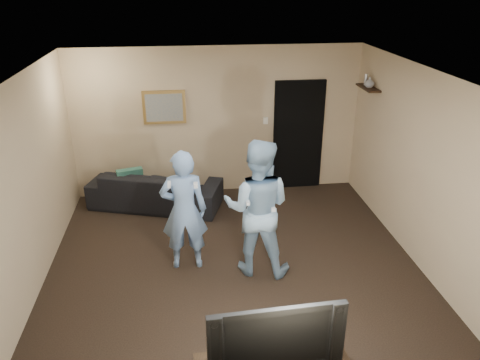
{
  "coord_description": "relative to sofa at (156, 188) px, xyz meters",
  "views": [
    {
      "loc": [
        -0.59,
        -5.36,
        3.67
      ],
      "look_at": [
        0.12,
        0.3,
        1.15
      ],
      "focal_mm": 35.0,
      "sensor_mm": 36.0,
      "label": 1
    }
  ],
  "objects": [
    {
      "name": "ground",
      "position": [
        1.12,
        -1.99,
        -0.32
      ],
      "size": [
        5.0,
        5.0,
        0.0
      ],
      "primitive_type": "plane",
      "color": "black",
      "rests_on": "ground"
    },
    {
      "name": "ceiling",
      "position": [
        1.12,
        -1.99,
        2.28
      ],
      "size": [
        5.0,
        5.0,
        0.04
      ],
      "primitive_type": "cube",
      "color": "silver",
      "rests_on": "wall_back"
    },
    {
      "name": "wall_back",
      "position": [
        1.12,
        0.51,
        0.98
      ],
      "size": [
        5.0,
        0.04,
        2.6
      ],
      "primitive_type": "cube",
      "color": "tan",
      "rests_on": "ground"
    },
    {
      "name": "wall_front",
      "position": [
        1.12,
        -4.49,
        0.98
      ],
      "size": [
        5.0,
        0.04,
        2.6
      ],
      "primitive_type": "cube",
      "color": "tan",
      "rests_on": "ground"
    },
    {
      "name": "wall_left",
      "position": [
        -1.38,
        -1.99,
        0.98
      ],
      "size": [
        0.04,
        5.0,
        2.6
      ],
      "primitive_type": "cube",
      "color": "tan",
      "rests_on": "ground"
    },
    {
      "name": "wall_right",
      "position": [
        3.62,
        -1.99,
        0.98
      ],
      "size": [
        0.04,
        5.0,
        2.6
      ],
      "primitive_type": "cube",
      "color": "tan",
      "rests_on": "ground"
    },
    {
      "name": "sofa",
      "position": [
        0.0,
        0.0,
        0.0
      ],
      "size": [
        2.34,
        1.48,
        0.64
      ],
      "primitive_type": "imported",
      "rotation": [
        0.0,
        0.0,
        2.83
      ],
      "color": "black",
      "rests_on": "ground"
    },
    {
      "name": "throw_pillow",
      "position": [
        -0.41,
        0.0,
        0.16
      ],
      "size": [
        0.45,
        0.25,
        0.43
      ],
      "primitive_type": "cube",
      "rotation": [
        0.0,
        0.0,
        0.28
      ],
      "color": "#1A5046",
      "rests_on": "sofa"
    },
    {
      "name": "painting_frame",
      "position": [
        0.22,
        0.48,
        1.28
      ],
      "size": [
        0.72,
        0.05,
        0.57
      ],
      "primitive_type": "cube",
      "color": "olive",
      "rests_on": "wall_back"
    },
    {
      "name": "painting_canvas",
      "position": [
        0.22,
        0.46,
        1.28
      ],
      "size": [
        0.62,
        0.01,
        0.47
      ],
      "primitive_type": "cube",
      "color": "slate",
      "rests_on": "painting_frame"
    },
    {
      "name": "doorway",
      "position": [
        2.57,
        0.48,
        0.68
      ],
      "size": [
        0.9,
        0.06,
        2.0
      ],
      "primitive_type": "cube",
      "color": "black",
      "rests_on": "ground"
    },
    {
      "name": "light_switch",
      "position": [
        1.97,
        0.48,
        0.98
      ],
      "size": [
        0.08,
        0.02,
        0.12
      ],
      "primitive_type": "cube",
      "color": "silver",
      "rests_on": "wall_back"
    },
    {
      "name": "wall_shelf",
      "position": [
        3.51,
        -0.19,
        1.67
      ],
      "size": [
        0.2,
        0.6,
        0.03
      ],
      "primitive_type": "cube",
      "color": "black",
      "rests_on": "wall_right"
    },
    {
      "name": "shelf_vase",
      "position": [
        3.51,
        -0.22,
        1.77
      ],
      "size": [
        0.18,
        0.18,
        0.16
      ],
      "primitive_type": "imported",
      "rotation": [
        0.0,
        0.0,
        0.19
      ],
      "color": "#9D9DA1",
      "rests_on": "wall_shelf"
    },
    {
      "name": "shelf_figurine",
      "position": [
        3.51,
        -0.06,
        1.78
      ],
      "size": [
        0.06,
        0.06,
        0.18
      ],
      "primitive_type": "cylinder",
      "color": "#B8B7BC",
      "rests_on": "wall_shelf"
    },
    {
      "name": "television",
      "position": [
        1.21,
        -4.25,
        0.52
      ],
      "size": [
        1.19,
        0.21,
        0.68
      ],
      "primitive_type": "imported",
      "rotation": [
        0.0,
        0.0,
        0.05
      ],
      "color": "black",
      "rests_on": "tv_console"
    },
    {
      "name": "wii_player_left",
      "position": [
        0.48,
        -1.88,
        0.52
      ],
      "size": [
        0.62,
        0.5,
        1.67
      ],
      "color": "#7598CB",
      "rests_on": "ground"
    },
    {
      "name": "wii_player_right",
      "position": [
        1.41,
        -2.09,
        0.6
      ],
      "size": [
        1.06,
        0.93,
        1.85
      ],
      "color": "#8AADC9",
      "rests_on": "ground"
    }
  ]
}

